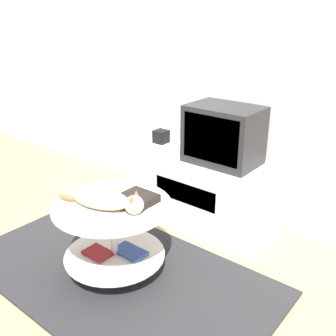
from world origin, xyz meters
TOP-DOWN VIEW (x-y plane):
  - ground_plane at (0.00, 0.00)m, footprint 12.00×12.00m
  - wall_back at (0.00, 1.27)m, footprint 8.00×0.05m
  - rug at (0.00, 0.00)m, footprint 2.08×1.20m
  - tv_stand at (0.03, 0.95)m, footprint 1.24×0.48m
  - tv at (0.21, 0.93)m, footprint 0.53×0.37m
  - speaker at (-0.45, 1.00)m, footprint 0.11×0.11m
  - coffee_table at (-0.03, 0.02)m, footprint 0.76×0.76m
  - dvd_box at (0.08, 0.14)m, footprint 0.22×0.20m
  - cat at (-0.01, -0.04)m, footprint 0.58×0.28m

SIDE VIEW (x-z plane):
  - ground_plane at x=0.00m, z-range 0.00..0.00m
  - rug at x=0.00m, z-range 0.00..0.02m
  - tv_stand at x=0.03m, z-range 0.00..0.59m
  - coffee_table at x=-0.03m, z-range 0.08..0.58m
  - dvd_box at x=0.08m, z-range 0.52..0.57m
  - cat at x=-0.01m, z-range 0.51..0.65m
  - speaker at x=-0.45m, z-range 0.59..0.70m
  - tv at x=0.21m, z-range 0.59..1.02m
  - wall_back at x=0.00m, z-range 0.00..2.60m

